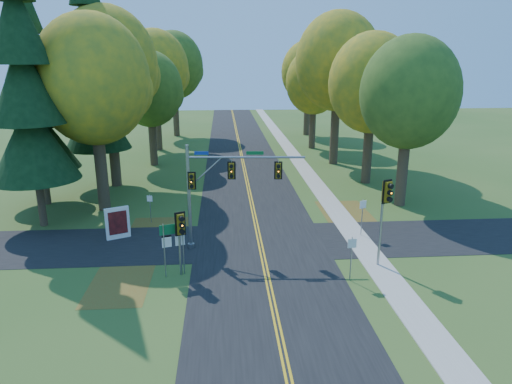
{
  "coord_description": "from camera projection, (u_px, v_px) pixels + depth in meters",
  "views": [
    {
      "loc": [
        -2.15,
        -24.34,
        10.89
      ],
      "look_at": [
        -0.22,
        2.08,
        3.2
      ],
      "focal_mm": 32.0,
      "sensor_mm": 36.0,
      "label": 1
    }
  ],
  "objects": [
    {
      "name": "reg_sign_w",
      "position": [
        150.0,
        204.0,
        31.34
      ],
      "size": [
        0.38,
        0.12,
        2.03
      ],
      "rotation": [
        0.0,
        0.0,
        -0.23
      ],
      "color": "gray",
      "rests_on": "ground"
    },
    {
      "name": "leaf_patch_w_near",
      "position": [
        158.0,
        233.0,
        29.87
      ],
      "size": [
        4.0,
        6.0,
        0.0
      ],
      "primitive_type": "cube",
      "color": "brown",
      "rests_on": "ground"
    },
    {
      "name": "tree_e_c",
      "position": [
        338.0,
        62.0,
        46.91
      ],
      "size": [
        8.8,
        8.8,
        15.79
      ],
      "color": "#38281C",
      "rests_on": "ground"
    },
    {
      "name": "pine_c",
      "position": [
        92.0,
        75.0,
        38.21
      ],
      "size": [
        5.6,
        5.6,
        20.56
      ],
      "color": "#38281C",
      "rests_on": "ground"
    },
    {
      "name": "pine_b",
      "position": [
        34.0,
        98.0,
        33.64
      ],
      "size": [
        5.6,
        5.6,
        17.31
      ],
      "color": "#38281C",
      "rests_on": "ground"
    },
    {
      "name": "ground",
      "position": [
        262.0,
        255.0,
        26.5
      ],
      "size": [
        160.0,
        160.0,
        0.0
      ],
      "primitive_type": "plane",
      "color": "#2D511C",
      "rests_on": "ground"
    },
    {
      "name": "reg_sign_e_north",
      "position": [
        362.0,
        211.0,
        28.83
      ],
      "size": [
        0.45,
        0.2,
        2.47
      ],
      "rotation": [
        0.0,
        0.0,
        0.36
      ],
      "color": "gray",
      "rests_on": "ground"
    },
    {
      "name": "centerline_left",
      "position": [
        261.0,
        254.0,
        26.48
      ],
      "size": [
        0.1,
        160.0,
        0.01
      ],
      "primitive_type": "cube",
      "color": "gold",
      "rests_on": "road_main"
    },
    {
      "name": "ped_signal_pole",
      "position": [
        180.0,
        229.0,
        23.14
      ],
      "size": [
        0.53,
        0.64,
        3.55
      ],
      "rotation": [
        0.0,
        0.0,
        0.42
      ],
      "color": "gray",
      "rests_on": "ground"
    },
    {
      "name": "tree_w_d",
      "position": [
        155.0,
        69.0,
        54.84
      ],
      "size": [
        8.2,
        8.2,
        14.56
      ],
      "color": "#38281C",
      "rests_on": "ground"
    },
    {
      "name": "traffic_mast",
      "position": [
        218.0,
        183.0,
        26.35
      ],
      "size": [
        6.9,
        0.85,
        6.27
      ],
      "rotation": [
        0.0,
        0.0,
        -0.07
      ],
      "color": "gray",
      "rests_on": "ground"
    },
    {
      "name": "tree_w_a",
      "position": [
        94.0,
        81.0,
        32.06
      ],
      "size": [
        8.0,
        8.0,
        14.15
      ],
      "color": "#38281C",
      "rests_on": "ground"
    },
    {
      "name": "tree_e_b",
      "position": [
        373.0,
        84.0,
        39.7
      ],
      "size": [
        7.6,
        7.6,
        13.33
      ],
      "color": "#38281C",
      "rests_on": "ground"
    },
    {
      "name": "info_kiosk",
      "position": [
        118.0,
        223.0,
        28.62
      ],
      "size": [
        1.44,
        0.81,
        2.06
      ],
      "rotation": [
        0.0,
        0.0,
        0.43
      ],
      "color": "white",
      "rests_on": "ground"
    },
    {
      "name": "reg_sign_e_south",
      "position": [
        352.0,
        251.0,
        22.95
      ],
      "size": [
        0.46,
        0.09,
        2.38
      ],
      "rotation": [
        0.0,
        0.0,
        0.1
      ],
      "color": "gray",
      "rests_on": "ground"
    },
    {
      "name": "route_sign_cluster",
      "position": [
        173.0,
        238.0,
        23.41
      ],
      "size": [
        1.32,
        0.45,
        2.93
      ],
      "rotation": [
        0.0,
        0.0,
        0.3
      ],
      "color": "gray",
      "rests_on": "ground"
    },
    {
      "name": "tree_e_e",
      "position": [
        308.0,
        72.0,
        66.41
      ],
      "size": [
        7.8,
        7.8,
        13.74
      ],
      "color": "#38281C",
      "rests_on": "ground"
    },
    {
      "name": "centerline_right",
      "position": [
        264.0,
        254.0,
        26.5
      ],
      "size": [
        0.1,
        160.0,
        0.01
      ],
      "primitive_type": "cube",
      "color": "gold",
      "rests_on": "road_main"
    },
    {
      "name": "tree_e_a",
      "position": [
        410.0,
        93.0,
        33.33
      ],
      "size": [
        7.2,
        7.2,
        12.73
      ],
      "color": "#38281C",
      "rests_on": "ground"
    },
    {
      "name": "tree_w_c",
      "position": [
        150.0,
        90.0,
        47.05
      ],
      "size": [
        6.8,
        6.8,
        11.91
      ],
      "color": "#38281C",
      "rests_on": "ground"
    },
    {
      "name": "tree_w_e",
      "position": [
        174.0,
        66.0,
        65.29
      ],
      "size": [
        8.4,
        8.4,
        14.97
      ],
      "color": "#38281C",
      "rests_on": "ground"
    },
    {
      "name": "road_main",
      "position": [
        262.0,
        254.0,
        26.49
      ],
      "size": [
        8.0,
        160.0,
        0.02
      ],
      "primitive_type": "cube",
      "color": "black",
      "rests_on": "ground"
    },
    {
      "name": "tree_e_d",
      "position": [
        314.0,
        82.0,
        56.33
      ],
      "size": [
        7.0,
        7.0,
        12.32
      ],
      "color": "#38281C",
      "rests_on": "ground"
    },
    {
      "name": "road_cross",
      "position": [
        260.0,
        241.0,
        28.41
      ],
      "size": [
        60.0,
        6.0,
        0.02
      ],
      "primitive_type": "cube",
      "color": "black",
      "rests_on": "ground"
    },
    {
      "name": "east_signal_pole",
      "position": [
        386.0,
        201.0,
        23.89
      ],
      "size": [
        0.54,
        0.66,
        4.95
      ],
      "rotation": [
        0.0,
        0.0,
        0.39
      ],
      "color": "gray",
      "rests_on": "ground"
    },
    {
      "name": "sidewalk_east",
      "position": [
        367.0,
        251.0,
        26.92
      ],
      "size": [
        1.6,
        160.0,
        0.06
      ],
      "primitive_type": "cube",
      "color": "#9E998E",
      "rests_on": "ground"
    },
    {
      "name": "leaf_patch_w_far",
      "position": [
        120.0,
        283.0,
        23.1
      ],
      "size": [
        3.0,
        5.0,
        0.0
      ],
      "primitive_type": "cube",
      "color": "brown",
      "rests_on": "ground"
    },
    {
      "name": "pine_a",
      "position": [
        25.0,
        88.0,
        28.67
      ],
      "size": [
        5.6,
        5.6,
        19.48
      ],
      "color": "#38281C",
      "rests_on": "ground"
    },
    {
      "name": "tree_w_b",
      "position": [
        108.0,
        66.0,
        38.38
      ],
      "size": [
        8.6,
        8.6,
        15.38
      ],
      "color": "#38281C",
      "rests_on": "ground"
    },
    {
      "name": "leaf_patch_e",
      "position": [
        349.0,
        218.0,
        32.72
      ],
      "size": [
        3.5,
        8.0,
        0.0
      ],
      "primitive_type": "cube",
      "color": "brown",
      "rests_on": "ground"
    }
  ]
}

